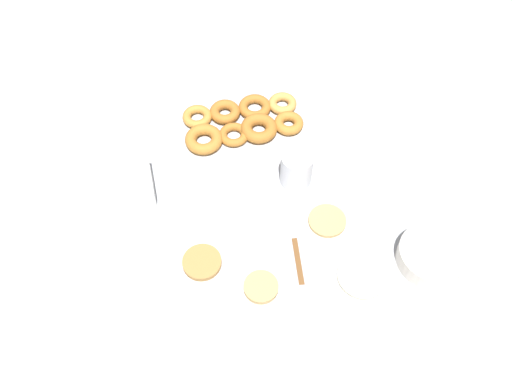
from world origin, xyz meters
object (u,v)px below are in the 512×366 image
(pancake_0, at_px, (202,262))
(pancake_2, at_px, (327,221))
(pancake_3, at_px, (261,287))
(spatula, at_px, (304,295))
(donut_tray, at_px, (242,123))
(paper_cup, at_px, (296,169))
(pancake_1, at_px, (362,277))
(batter_bowl, at_px, (431,256))
(container_stack, at_px, (131,185))

(pancake_0, bearing_deg, pancake_2, -172.83)
(pancake_0, xyz_separation_m, pancake_3, (-0.13, 0.10, -0.00))
(pancake_2, distance_m, spatula, 0.22)
(donut_tray, xyz_separation_m, paper_cup, (-0.10, 0.23, 0.03))
(pancake_1, xyz_separation_m, batter_bowl, (-0.18, -0.00, 0.02))
(batter_bowl, relative_size, container_stack, 1.30)
(pancake_1, xyz_separation_m, pancake_2, (0.03, -0.17, 0.00))
(donut_tray, distance_m, container_stack, 0.37)
(pancake_3, distance_m, container_stack, 0.45)
(pancake_2, height_order, batter_bowl, batter_bowl)
(batter_bowl, xyz_separation_m, container_stack, (0.70, -0.39, 0.00))
(pancake_0, distance_m, container_stack, 0.30)
(pancake_3, distance_m, batter_bowl, 0.43)
(pancake_0, bearing_deg, paper_cup, -147.10)
(paper_cup, bearing_deg, pancake_1, 103.28)
(pancake_3, bearing_deg, pancake_1, 172.98)
(pancake_1, height_order, spatula, pancake_1)
(container_stack, bearing_deg, pancake_2, 155.53)
(pancake_2, bearing_deg, container_stack, -24.47)
(pancake_1, distance_m, spatula, 0.15)
(pancake_1, relative_size, paper_cup, 1.14)
(pancake_0, height_order, spatula, pancake_0)
(container_stack, distance_m, paper_cup, 0.45)
(pancake_2, bearing_deg, pancake_0, 7.17)
(donut_tray, bearing_deg, pancake_2, 110.92)
(container_stack, height_order, paper_cup, paper_cup)
(donut_tray, relative_size, paper_cup, 3.58)
(pancake_2, height_order, paper_cup, paper_cup)
(pancake_1, xyz_separation_m, paper_cup, (0.08, -0.32, 0.05))
(pancake_3, relative_size, container_stack, 0.67)
(pancake_0, bearing_deg, pancake_3, 141.97)
(pancake_1, bearing_deg, pancake_0, -19.12)
(container_stack, bearing_deg, spatula, 132.04)
(batter_bowl, bearing_deg, pancake_0, -12.81)
(pancake_1, height_order, pancake_3, pancake_3)
(pancake_0, xyz_separation_m, spatula, (-0.22, 0.14, -0.00))
(pancake_0, xyz_separation_m, container_stack, (0.14, -0.26, 0.02))
(pancake_1, bearing_deg, spatula, 4.66)
(batter_bowl, xyz_separation_m, paper_cup, (0.26, -0.32, 0.03))
(pancake_2, distance_m, pancake_3, 0.26)
(pancake_0, bearing_deg, pancake_1, 160.88)
(pancake_3, relative_size, paper_cup, 0.81)
(batter_bowl, distance_m, paper_cup, 0.41)
(batter_bowl, bearing_deg, container_stack, -29.20)
(paper_cup, bearing_deg, pancake_2, 106.31)
(pancake_3, height_order, spatula, pancake_3)
(pancake_2, distance_m, container_stack, 0.53)
(pancake_0, bearing_deg, batter_bowl, 167.19)
(pancake_2, xyz_separation_m, batter_bowl, (-0.21, 0.17, 0.02))
(pancake_1, height_order, paper_cup, paper_cup)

